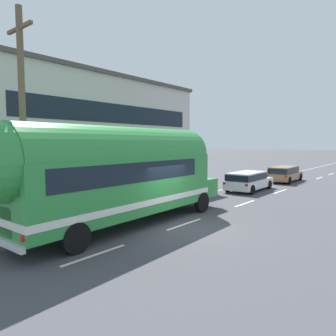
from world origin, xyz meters
TOP-DOWN VIEW (x-y plane):
  - ground_plane at (0.00, 0.00)m, footprint 300.00×300.00m
  - lane_markings at (-2.55, 12.82)m, footprint 3.75×80.00m
  - roadside_building at (-12.96, 3.26)m, footprint 11.64×15.93m
  - utility_pole at (-4.05, -4.36)m, footprint 1.80×0.24m
  - painted_bus at (-1.79, -1.80)m, footprint 2.79×11.97m
  - car_lead at (-1.94, 10.84)m, footprint 2.09×4.74m
  - car_second at (-1.65, 17.69)m, footprint 2.00×4.86m

SIDE VIEW (x-z plane):
  - ground_plane at x=0.00m, z-range 0.00..0.00m
  - lane_markings at x=-2.55m, z-range 0.00..0.01m
  - car_lead at x=-1.94m, z-range 0.11..1.48m
  - car_second at x=-1.65m, z-range 0.11..1.48m
  - painted_bus at x=-1.79m, z-range 0.24..4.37m
  - roadside_building at x=-12.96m, z-range 0.00..7.84m
  - utility_pole at x=-4.05m, z-range 0.17..8.67m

